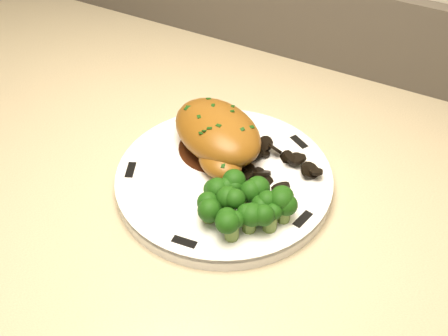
% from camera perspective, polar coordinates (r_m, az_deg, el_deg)
% --- Properties ---
extents(plate, '(0.31, 0.31, 0.02)m').
position_cam_1_polar(plate, '(0.61, -0.00, -1.23)').
color(plate, white).
rests_on(plate, counter).
extents(rim_accent_0, '(0.01, 0.03, 0.00)m').
position_cam_1_polar(rim_accent_0, '(0.57, 8.00, -5.19)').
color(rim_accent_0, black).
rests_on(rim_accent_0, plate).
extents(rim_accent_1, '(0.03, 0.02, 0.00)m').
position_cam_1_polar(rim_accent_1, '(0.65, 7.62, 2.62)').
color(rim_accent_1, black).
rests_on(rim_accent_1, plate).
extents(rim_accent_2, '(0.02, 0.02, 0.00)m').
position_cam_1_polar(rim_accent_2, '(0.68, -2.11, 5.05)').
color(rim_accent_2, black).
rests_on(rim_accent_2, plate).
extents(rim_accent_3, '(0.02, 0.03, 0.00)m').
position_cam_1_polar(rim_accent_3, '(0.62, -9.47, -0.21)').
color(rim_accent_3, black).
rests_on(rim_accent_3, plate).
extents(rim_accent_4, '(0.03, 0.01, 0.00)m').
position_cam_1_polar(rim_accent_4, '(0.54, -4.06, -7.52)').
color(rim_accent_4, black).
rests_on(rim_accent_4, plate).
extents(gravy_pool, '(0.09, 0.09, 0.00)m').
position_cam_1_polar(gravy_pool, '(0.64, -0.65, 2.09)').
color(gravy_pool, '#351609').
rests_on(gravy_pool, plate).
extents(chicken_breast, '(0.15, 0.13, 0.05)m').
position_cam_1_polar(chicken_breast, '(0.62, -0.64, 3.39)').
color(chicken_breast, '#945A19').
rests_on(chicken_breast, plate).
extents(mushroom_pile, '(0.09, 0.06, 0.02)m').
position_cam_1_polar(mushroom_pile, '(0.61, 5.08, -0.22)').
color(mushroom_pile, black).
rests_on(mushroom_pile, plate).
extents(broccoli_florets, '(0.09, 0.07, 0.03)m').
position_cam_1_polar(broccoli_florets, '(0.55, 1.98, -3.76)').
color(broccoli_florets, olive).
rests_on(broccoli_florets, plate).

